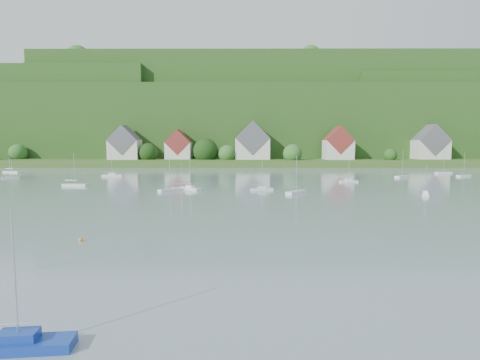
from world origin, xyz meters
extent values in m
cube|color=#33541F|center=(0.00, 200.00, 1.50)|extent=(600.00, 60.00, 3.00)
cube|color=#1B3F14|center=(0.00, 275.00, 20.00)|extent=(620.00, 160.00, 40.00)
cube|color=#1B3F14|center=(-150.00, 260.00, 24.00)|extent=(200.00, 120.00, 52.00)
cube|color=#1B3F14|center=(10.00, 270.00, 28.00)|extent=(240.00, 130.00, 60.00)
sphere|color=#2A6023|center=(-108.08, 191.48, 5.80)|extent=(8.61, 8.61, 8.61)
sphere|color=#2A6023|center=(-6.80, 183.88, 5.66)|extent=(8.19, 8.19, 8.19)
sphere|color=#2A6023|center=(-51.96, 186.07, 5.11)|extent=(6.49, 6.49, 6.49)
sphere|color=#2A6023|center=(46.85, 192.08, 6.95)|extent=(12.16, 12.16, 12.16)
sphere|color=#2A6023|center=(22.99, 179.93, 5.84)|extent=(8.73, 8.73, 8.73)
sphere|color=black|center=(-43.87, 185.86, 6.03)|extent=(9.32, 9.32, 9.32)
sphere|color=#1B4A16|center=(67.84, 181.69, 5.03)|extent=(6.24, 6.24, 6.24)
sphere|color=black|center=(89.43, 194.54, 5.65)|extent=(8.16, 8.16, 8.16)
sphere|color=black|center=(-17.00, 186.36, 6.87)|extent=(11.92, 11.92, 11.92)
sphere|color=#2A6023|center=(-119.71, 228.54, 51.84)|extent=(10.52, 10.52, 10.52)
sphere|color=#1B4A16|center=(-84.27, 263.14, 51.80)|extent=(10.29, 10.29, 10.29)
sphere|color=black|center=(-68.16, 251.39, 51.26)|extent=(7.18, 7.18, 7.18)
sphere|color=#1B4A16|center=(39.50, 255.03, 60.25)|extent=(12.83, 12.83, 12.83)
sphere|color=#2A6023|center=(-39.93, 242.18, 59.43)|extent=(8.18, 8.18, 8.18)
sphere|color=#1B4A16|center=(1.11, 279.65, 60.23)|extent=(12.73, 12.73, 12.73)
sphere|color=#1B4A16|center=(83.40, 244.53, 60.01)|extent=(11.50, 11.50, 11.50)
sphere|color=#1B4A16|center=(60.71, 274.89, 60.56)|extent=(14.65, 14.65, 14.65)
sphere|color=#2A6023|center=(39.25, 231.29, 60.09)|extent=(11.95, 11.95, 11.95)
sphere|color=#1B4A16|center=(119.44, 238.58, 59.71)|extent=(9.76, 9.76, 9.76)
sphere|color=#2A6023|center=(-47.14, 274.29, 59.24)|extent=(7.07, 7.07, 7.07)
sphere|color=black|center=(-3.47, 243.31, 59.44)|extent=(8.21, 8.21, 8.21)
sphere|color=#2A6023|center=(-22.82, 267.10, 60.14)|extent=(12.24, 12.24, 12.24)
sphere|color=#2A6023|center=(114.51, 242.98, 59.58)|extent=(9.00, 9.00, 9.00)
sphere|color=#2A6023|center=(-95.50, 235.90, 60.39)|extent=(13.65, 13.65, 13.65)
sphere|color=#1B4A16|center=(101.03, 257.97, 59.41)|extent=(8.03, 8.03, 8.03)
sphere|color=#2A6023|center=(100.48, 258.36, 48.62)|extent=(14.97, 14.97, 14.97)
sphere|color=#1B4A16|center=(78.67, 255.82, 47.71)|extent=(9.78, 9.78, 9.78)
sphere|color=#1B4A16|center=(119.68, 254.71, 48.10)|extent=(12.02, 12.02, 12.02)
sphere|color=black|center=(137.90, 236.02, 48.02)|extent=(11.57, 11.57, 11.57)
sphere|color=#1B4A16|center=(122.43, 222.73, 48.21)|extent=(12.65, 12.65, 12.65)
sphere|color=#2A6023|center=(99.14, 247.22, 47.66)|extent=(9.48, 9.48, 9.48)
sphere|color=#1B4A16|center=(-39.98, 262.14, 42.10)|extent=(12.01, 12.01, 12.01)
sphere|color=black|center=(118.67, 252.35, 42.64)|extent=(15.08, 15.08, 15.08)
sphere|color=#2A6023|center=(108.41, 268.02, 42.80)|extent=(15.99, 15.99, 15.99)
sphere|color=black|center=(-3.70, 272.21, 42.75)|extent=(15.72, 15.72, 15.72)
sphere|color=#1B4A16|center=(10.88, 267.92, 41.84)|extent=(10.54, 10.54, 10.54)
cube|color=beige|center=(-55.00, 187.00, 7.50)|extent=(14.00, 10.00, 9.00)
cube|color=#53535A|center=(-55.00, 187.00, 12.00)|extent=(14.00, 10.40, 14.00)
cube|color=beige|center=(-30.00, 189.00, 7.00)|extent=(12.00, 9.00, 8.00)
cube|color=maroon|center=(-30.00, 189.00, 11.00)|extent=(12.00, 9.36, 12.00)
cube|color=beige|center=(5.00, 188.00, 8.00)|extent=(16.00, 11.00, 10.00)
cube|color=#53535A|center=(5.00, 188.00, 13.00)|extent=(16.00, 11.44, 16.00)
cube|color=beige|center=(45.00, 186.00, 7.50)|extent=(13.00, 10.00, 9.00)
cube|color=maroon|center=(45.00, 186.00, 12.00)|extent=(13.00, 10.40, 13.00)
cube|color=beige|center=(90.00, 190.00, 7.50)|extent=(15.00, 10.00, 9.00)
cube|color=#53535A|center=(90.00, 190.00, 12.00)|extent=(15.00, 10.40, 15.00)
cube|color=#133396|center=(-12.07, 22.33, 0.28)|extent=(5.77, 2.17, 0.56)
cube|color=#133396|center=(-12.07, 22.33, 0.81)|extent=(2.08, 1.31, 0.50)
cylinder|color=silver|center=(-12.07, 22.33, 4.08)|extent=(0.10, 0.10, 7.04)
cylinder|color=silver|center=(-12.91, 22.24, 1.46)|extent=(3.09, 0.41, 0.08)
sphere|color=orange|center=(-18.19, 45.33, 0.00)|extent=(0.48, 0.48, 0.48)
cube|color=silver|center=(11.59, 86.04, 0.30)|extent=(5.16, 5.56, 0.59)
cylinder|color=silver|center=(11.59, 86.04, 4.30)|extent=(0.10, 0.10, 7.42)
cylinder|color=silver|center=(11.00, 85.37, 1.49)|extent=(2.21, 2.51, 0.08)
cube|color=silver|center=(-41.61, 127.25, 0.32)|extent=(6.57, 2.29, 0.65)
cube|color=silver|center=(-41.61, 127.25, 0.90)|extent=(2.35, 1.43, 0.50)
cylinder|color=silver|center=(-41.61, 127.25, 4.68)|extent=(0.10, 0.10, 8.06)
cylinder|color=silver|center=(-42.57, 127.18, 1.55)|extent=(3.54, 0.35, 0.08)
cube|color=silver|center=(-70.76, 121.14, 0.24)|extent=(4.52, 4.00, 0.47)
cylinder|color=silver|center=(-70.76, 121.14, 3.43)|extent=(0.10, 0.10, 5.92)
cylinder|color=silver|center=(-71.31, 120.70, 1.37)|extent=(2.08, 1.69, 0.08)
cube|color=silver|center=(70.60, 139.34, 0.31)|extent=(6.37, 3.33, 0.61)
cylinder|color=silver|center=(70.60, 139.34, 4.45)|extent=(0.10, 0.10, 7.67)
cylinder|color=silver|center=(69.71, 139.08, 1.51)|extent=(3.27, 1.00, 0.08)
cube|color=silver|center=(38.12, 83.46, 0.23)|extent=(3.12, 4.82, 0.47)
cube|color=silver|center=(38.12, 83.46, 0.72)|extent=(1.51, 1.87, 0.50)
cylinder|color=silver|center=(38.12, 83.46, 3.40)|extent=(0.10, 0.10, 5.86)
cylinder|color=silver|center=(37.84, 82.81, 1.37)|extent=(1.13, 2.38, 0.08)
cube|color=silver|center=(-14.18, 93.11, 0.23)|extent=(4.74, 1.67, 0.46)
cylinder|color=silver|center=(-14.18, 93.11, 3.37)|extent=(0.10, 0.10, 5.81)
cylinder|color=silver|center=(-14.88, 93.06, 1.36)|extent=(2.55, 0.28, 0.08)
cube|color=silver|center=(-16.31, 90.02, 0.28)|extent=(5.11, 5.00, 0.56)
cylinder|color=silver|center=(-16.31, 90.02, 4.05)|extent=(0.10, 0.10, 6.98)
cylinder|color=silver|center=(-16.91, 89.43, 1.46)|extent=(2.27, 2.19, 0.08)
cube|color=silver|center=(4.48, 91.35, 0.26)|extent=(5.32, 2.63, 0.51)
cube|color=silver|center=(4.48, 91.35, 0.76)|extent=(1.98, 1.41, 0.50)
cylinder|color=silver|center=(4.48, 91.35, 3.72)|extent=(0.10, 0.10, 6.41)
cylinder|color=silver|center=(3.74, 91.16, 1.41)|extent=(2.75, 0.76, 0.08)
cube|color=silver|center=(-42.00, 99.98, 0.31)|extent=(6.21, 2.08, 0.61)
cylinder|color=silver|center=(-42.00, 99.98, 4.43)|extent=(0.10, 0.10, 7.64)
cylinder|color=silver|center=(-42.92, 100.04, 1.51)|extent=(3.36, 0.29, 0.08)
cube|color=silver|center=(-12.04, 92.39, 0.29)|extent=(5.53, 5.03, 0.59)
cube|color=silver|center=(-12.04, 92.39, 0.84)|extent=(2.31, 2.20, 0.50)
cylinder|color=silver|center=(-12.04, 92.39, 4.24)|extent=(0.10, 0.10, 7.32)
cylinder|color=silver|center=(-12.71, 92.96, 1.49)|extent=(2.51, 2.14, 0.08)
cube|color=silver|center=(71.19, 127.90, 0.28)|extent=(5.76, 4.13, 0.57)
cylinder|color=silver|center=(71.19, 127.90, 4.13)|extent=(0.10, 0.10, 7.12)
cylinder|color=silver|center=(70.44, 127.49, 1.47)|extent=(2.79, 1.57, 0.08)
cube|color=silver|center=(29.33, 109.74, 0.26)|extent=(5.38, 2.52, 0.52)
cube|color=silver|center=(29.33, 109.74, 0.77)|extent=(1.99, 1.38, 0.50)
cylinder|color=silver|center=(29.33, 109.74, 3.76)|extent=(0.10, 0.10, 6.48)
cylinder|color=silver|center=(28.57, 109.57, 1.42)|extent=(2.80, 0.69, 0.08)
cube|color=silver|center=(-83.19, 143.22, 0.32)|extent=(6.55, 3.03, 0.63)
cylinder|color=silver|center=(-83.19, 143.22, 4.58)|extent=(0.10, 0.10, 7.90)
cylinder|color=silver|center=(-84.11, 143.42, 1.53)|extent=(3.42, 0.79, 0.08)
cube|color=silver|center=(50.18, 124.73, 0.32)|extent=(6.08, 5.47, 0.64)
cylinder|color=silver|center=(50.18, 124.73, 4.64)|extent=(0.10, 0.10, 8.01)
cylinder|color=silver|center=(49.44, 124.12, 1.54)|extent=(2.76, 2.31, 0.08)
camera|label=1|loc=(-0.28, 2.58, 11.00)|focal=29.31mm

